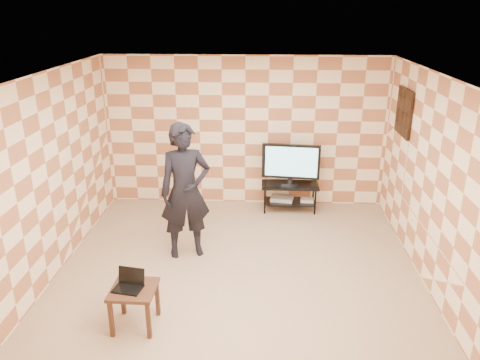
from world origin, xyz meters
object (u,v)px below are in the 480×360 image
(tv_stand, at_px, (290,191))
(side_table, at_px, (134,295))
(tv, at_px, (291,162))
(person, at_px, (185,191))

(tv_stand, xyz_separation_m, side_table, (-1.93, -3.35, 0.05))
(tv_stand, bearing_deg, side_table, -119.94)
(tv, height_order, person, person)
(tv, relative_size, person, 0.51)
(tv, bearing_deg, side_table, -119.96)
(person, bearing_deg, tv, 28.06)
(side_table, distance_m, person, 1.83)
(tv_stand, height_order, tv, tv)
(tv_stand, height_order, side_table, same)
(person, bearing_deg, side_table, -119.28)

